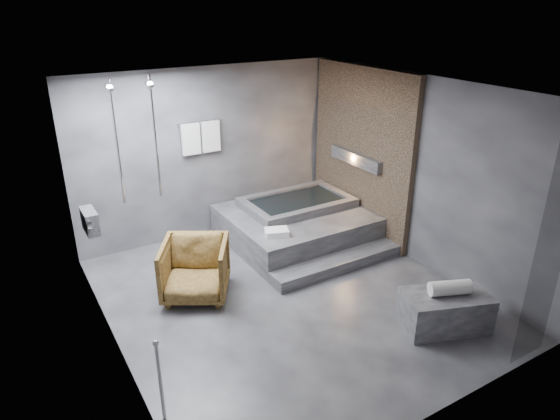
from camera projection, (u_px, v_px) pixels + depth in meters
room at (304, 167)px, 6.51m from camera, size 5.00×5.04×2.82m
tub_deck at (296, 225)px, 8.35m from camera, size 2.20×2.00×0.50m
tub_step at (338, 264)px, 7.48m from camera, size 2.20×0.36×0.18m
concrete_bench at (445, 310)px, 6.12m from camera, size 1.16×0.89×0.46m
driftwood_chair at (195, 269)px, 6.71m from camera, size 1.18×1.19×0.80m
rolled_towel at (450, 288)px, 5.99m from camera, size 0.54×0.37×0.18m
deck_towel at (277, 232)px, 7.43m from camera, size 0.41×0.35×0.09m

